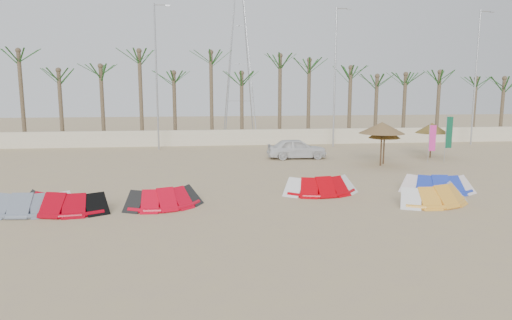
{
  "coord_description": "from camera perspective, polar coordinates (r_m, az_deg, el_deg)",
  "views": [
    {
      "loc": [
        -2.59,
        -15.97,
        4.88
      ],
      "look_at": [
        0.0,
        6.0,
        1.3
      ],
      "focal_mm": 32.0,
      "sensor_mm": 36.0,
      "label": 1
    }
  ],
  "objects": [
    {
      "name": "kite_grey",
      "position": [
        20.16,
        -26.43,
        -4.56
      ],
      "size": [
        3.64,
        1.74,
        0.9
      ],
      "color": "slate",
      "rests_on": "ground"
    },
    {
      "name": "parasol_right",
      "position": [
        33.57,
        21.12,
        3.75
      ],
      "size": [
        2.21,
        2.21,
        2.42
      ],
      "color": "#4C331E",
      "rests_on": "ground"
    },
    {
      "name": "boundary_wall",
      "position": [
        38.3,
        -2.81,
        2.83
      ],
      "size": [
        60.0,
        0.3,
        1.3
      ],
      "primitive_type": "cube",
      "color": "beige",
      "rests_on": "ground"
    },
    {
      "name": "lamp_d",
      "position": [
        42.51,
        25.81,
        9.48
      ],
      "size": [
        1.25,
        0.14,
        11.0
      ],
      "color": "#A5A8AD",
      "rests_on": "ground"
    },
    {
      "name": "flag_green",
      "position": [
        32.06,
        22.9,
        3.04
      ],
      "size": [
        0.45,
        0.04,
        3.12
      ],
      "color": "#A5A8AD",
      "rests_on": "ground"
    },
    {
      "name": "ground",
      "position": [
        16.9,
        2.41,
        -7.6
      ],
      "size": [
        120.0,
        120.0,
        0.0
      ],
      "primitive_type": "plane",
      "color": "tan",
      "rests_on": "ground"
    },
    {
      "name": "kite_red_left",
      "position": [
        19.71,
        -22.89,
        -4.62
      ],
      "size": [
        3.92,
        2.32,
        0.9
      ],
      "color": "#A5000F",
      "rests_on": "ground"
    },
    {
      "name": "kite_blue",
      "position": [
        23.03,
        21.42,
        -2.62
      ],
      "size": [
        3.46,
        2.08,
        0.9
      ],
      "color": "#1E37B6",
      "rests_on": "ground"
    },
    {
      "name": "kite_red_mid",
      "position": [
        19.2,
        -11.33,
        -4.43
      ],
      "size": [
        3.46,
        2.35,
        0.9
      ],
      "color": "red",
      "rests_on": "ground"
    },
    {
      "name": "parasol_mid",
      "position": [
        29.07,
        15.47,
        3.9
      ],
      "size": [
        2.81,
        2.81,
        2.72
      ],
      "color": "#4C331E",
      "rests_on": "ground"
    },
    {
      "name": "kite_orange",
      "position": [
        20.79,
        21.11,
        -3.82
      ],
      "size": [
        3.81,
        2.49,
        0.9
      ],
      "color": "gold",
      "rests_on": "ground"
    },
    {
      "name": "parasol_left",
      "position": [
        29.85,
        15.78,
        3.31
      ],
      "size": [
        1.99,
        1.99,
        2.36
      ],
      "color": "#4C331E",
      "rests_on": "ground"
    },
    {
      "name": "pylon",
      "position": [
        44.39,
        -2.05,
        2.87
      ],
      "size": [
        3.0,
        3.0,
        14.0
      ],
      "primitive_type": null,
      "color": "#A5A8AD",
      "rests_on": "ground"
    },
    {
      "name": "lamp_c",
      "position": [
        37.52,
        9.89,
        10.41
      ],
      "size": [
        1.25,
        0.14,
        11.0
      ],
      "color": "#A5A8AD",
      "rests_on": "ground"
    },
    {
      "name": "kite_red_right",
      "position": [
        21.35,
        7.94,
        -2.96
      ],
      "size": [
        3.52,
        1.86,
        0.9
      ],
      "color": "#B90009",
      "rests_on": "ground"
    },
    {
      "name": "lamp_b",
      "position": [
        36.14,
        -12.29,
        10.39
      ],
      "size": [
        1.25,
        0.14,
        11.0
      ],
      "color": "#A5A8AD",
      "rests_on": "ground"
    },
    {
      "name": "palm_line",
      "position": [
        39.64,
        -2.05,
        11.44
      ],
      "size": [
        52.0,
        4.0,
        7.7
      ],
      "color": "brown",
      "rests_on": "ground"
    },
    {
      "name": "flag_pink",
      "position": [
        31.49,
        21.09,
        2.45
      ],
      "size": [
        0.45,
        0.08,
        2.57
      ],
      "color": "#A5A8AD",
      "rests_on": "ground"
    },
    {
      "name": "car",
      "position": [
        31.25,
        5.11,
        1.44
      ],
      "size": [
        4.03,
        1.62,
        1.37
      ],
      "primitive_type": "imported",
      "rotation": [
        0.0,
        0.0,
        1.57
      ],
      "color": "silver",
      "rests_on": "ground"
    }
  ]
}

